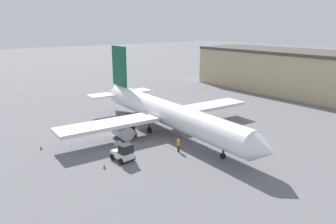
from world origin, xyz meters
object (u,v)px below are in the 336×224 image
(safety_cone_far, at_px, (104,166))
(baggage_tug, at_px, (129,129))
(ground_crew_worker, at_px, (178,145))
(belt_loader_truck, at_px, (123,153))
(airplane, at_px, (164,112))
(safety_cone_near, at_px, (41,147))

(safety_cone_far, bearing_deg, baggage_tug, 134.80)
(ground_crew_worker, distance_m, belt_loader_truck, 7.36)
(airplane, distance_m, safety_cone_near, 18.16)
(airplane, distance_m, safety_cone_far, 15.38)
(baggage_tug, relative_size, safety_cone_far, 5.96)
(belt_loader_truck, xyz_separation_m, safety_cone_far, (0.56, -2.87, -0.77))
(airplane, relative_size, belt_loader_truck, 14.14)
(ground_crew_worker, distance_m, baggage_tug, 9.63)
(safety_cone_near, bearing_deg, belt_loader_truck, 34.72)
(safety_cone_near, relative_size, safety_cone_far, 1.00)
(baggage_tug, xyz_separation_m, safety_cone_near, (-2.18, -12.29, -0.71))
(ground_crew_worker, bearing_deg, safety_cone_far, -17.35)
(ground_crew_worker, bearing_deg, baggage_tug, -90.17)
(baggage_tug, height_order, belt_loader_truck, belt_loader_truck)
(airplane, xyz_separation_m, ground_crew_worker, (7.92, -3.55, -2.14))
(ground_crew_worker, relative_size, safety_cone_near, 3.22)
(ground_crew_worker, bearing_deg, belt_loader_truck, -24.38)
(baggage_tug, bearing_deg, safety_cone_far, -21.01)
(airplane, distance_m, ground_crew_worker, 8.94)
(airplane, height_order, ground_crew_worker, airplane)
(airplane, xyz_separation_m, baggage_tug, (-1.56, -5.26, -2.10))
(airplane, relative_size, safety_cone_near, 72.82)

